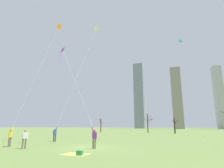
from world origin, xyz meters
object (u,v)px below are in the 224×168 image
kite_flyer_midfield_left_orange (20,114)px  bystander_strolling_midfield (25,138)px  kite_flyer_foreground_right_white (68,100)px  kite_flyer_far_back_purple (89,122)px  picnic_spot (78,154)px  bare_tree_center (148,122)px  bare_tree_right_of_center (101,125)px  distant_kite_low_near_trees_teal (183,52)px  bare_tree_leftmost (175,125)px

kite_flyer_midfield_left_orange → bystander_strolling_midfield: 3.85m
kite_flyer_foreground_right_white → kite_flyer_midfield_left_orange: kite_flyer_foreground_right_white is taller
bystander_strolling_midfield → kite_flyer_far_back_purple: bearing=28.2°
picnic_spot → bare_tree_center: bearing=92.7°
kite_flyer_far_back_purple → kite_flyer_midfield_left_orange: 7.55m
kite_flyer_far_back_purple → bare_tree_right_of_center: bearing=111.6°
kite_flyer_far_back_purple → bare_tree_center: 39.82m
picnic_spot → kite_flyer_midfield_left_orange: bearing=159.9°
picnic_spot → bystander_strolling_midfield: bearing=166.7°
kite_flyer_far_back_purple → bare_tree_center: size_ratio=2.17×
kite_flyer_midfield_left_orange → bystander_strolling_midfield: bearing=-33.8°
bare_tree_right_of_center → distant_kite_low_near_trees_teal: bearing=-35.8°
kite_flyer_foreground_right_white → kite_flyer_midfield_left_orange: (-0.79, -7.47, -2.41)m
kite_flyer_foreground_right_white → bare_tree_center: 33.82m
picnic_spot → bare_tree_leftmost: (5.42, 40.69, 2.07)m
picnic_spot → bare_tree_center: size_ratio=0.35×
kite_flyer_midfield_left_orange → distant_kite_low_near_trees_teal: 30.64m
kite_flyer_foreground_right_white → picnic_spot: bearing=-53.3°
kite_flyer_midfield_left_orange → bystander_strolling_midfield: (2.61, -1.75, -2.23)m
kite_flyer_midfield_left_orange → picnic_spot: (8.75, -3.19, -3.04)m
kite_flyer_far_back_purple → bare_tree_center: bearing=91.1°
picnic_spot → bare_tree_center: 44.00m
kite_flyer_foreground_right_white → bare_tree_leftmost: bearing=66.0°
kite_flyer_foreground_right_white → bare_tree_right_of_center: kite_flyer_foreground_right_white is taller
kite_flyer_far_back_purple → picnic_spot: kite_flyer_far_back_purple is taller
distant_kite_low_near_trees_teal → bare_tree_leftmost: 21.25m
bare_tree_center → kite_flyer_foreground_right_white: bearing=-100.1°
kite_flyer_foreground_right_white → distant_kite_low_near_trees_teal: 24.19m
picnic_spot → bare_tree_center: (-2.04, 43.86, 2.83)m
picnic_spot → kite_flyer_far_back_purple: bearing=107.7°
kite_flyer_midfield_left_orange → bare_tree_right_of_center: kite_flyer_midfield_left_orange is taller
bare_tree_leftmost → kite_flyer_far_back_purple: bearing=-100.4°
bystander_strolling_midfield → distant_kite_low_near_trees_teal: 31.61m
kite_flyer_foreground_right_white → bystander_strolling_midfield: bearing=-78.9°
kite_flyer_midfield_left_orange → picnic_spot: size_ratio=8.97×
bare_tree_leftmost → bare_tree_center: bearing=157.0°
kite_flyer_midfield_left_orange → picnic_spot: bearing=-20.1°
bystander_strolling_midfield → kite_flyer_midfield_left_orange: bearing=146.2°
bystander_strolling_midfield → bare_tree_center: bearing=84.5°
picnic_spot → bare_tree_center: bare_tree_center is taller
bystander_strolling_midfield → bare_tree_leftmost: 40.93m
bare_tree_center → kite_flyer_far_back_purple: bearing=-88.9°
kite_flyer_foreground_right_white → bystander_strolling_midfield: (1.81, -9.22, -4.64)m
kite_flyer_far_back_purple → bystander_strolling_midfield: size_ratio=7.23×
bare_tree_leftmost → bare_tree_center: (-7.47, 3.17, 0.76)m
bystander_strolling_midfield → bare_tree_leftmost: (11.57, 39.24, 1.26)m
kite_flyer_foreground_right_white → kite_flyer_far_back_purple: 9.93m
bystander_strolling_midfield → bare_tree_center: size_ratio=0.30×
bystander_strolling_midfield → bare_tree_center: 42.66m
bare_tree_right_of_center → picnic_spot: bearing=-68.7°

